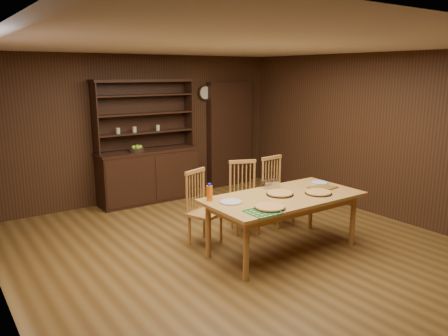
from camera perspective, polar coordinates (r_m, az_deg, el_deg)
floor at (r=5.85m, az=2.04°, el=-10.66°), size 6.00×6.00×0.00m
room_shell at (r=5.43m, az=2.17°, el=4.84°), size 6.00×6.00×6.00m
china_hutch at (r=7.95m, az=-9.89°, el=-0.10°), size 1.84×0.52×2.17m
doorway at (r=8.93m, az=0.74°, el=4.43°), size 1.00×0.18×2.10m
wall_clock at (r=8.59m, az=-2.50°, el=9.80°), size 0.30×0.05×0.30m
dining_table at (r=5.65m, az=7.80°, el=-4.32°), size 2.05×1.02×0.75m
chair_left at (r=5.93m, az=-3.04°, el=-4.82°), size 0.52×0.51×1.01m
chair_center at (r=6.39m, az=2.61°, el=-3.41°), size 0.55×0.54×1.04m
chair_right at (r=6.73m, az=6.75°, el=-2.67°), size 0.46×0.44×1.04m
pizza_left at (r=5.09m, az=6.01°, el=-5.11°), size 0.37×0.37×0.04m
pizza_right at (r=5.79m, az=12.24°, el=-3.14°), size 0.35×0.35×0.04m
pizza_center at (r=5.65m, az=7.31°, el=-3.34°), size 0.35×0.35×0.04m
cooling_rack at (r=4.95m, az=5.06°, el=-5.71°), size 0.37×0.37×0.01m
plate_left at (r=5.29m, az=0.90°, el=-4.43°), size 0.28×0.28×0.02m
plate_right at (r=6.35m, az=12.34°, el=-1.86°), size 0.25×0.25×0.02m
foil_dish at (r=6.01m, az=6.03°, el=-2.07°), size 0.26×0.22×0.09m
juice_bottle at (r=5.35m, az=-1.91°, el=-3.24°), size 0.07×0.07×0.22m
pot_holder_a at (r=6.12m, az=13.37°, el=-2.44°), size 0.24×0.24×0.02m
pot_holder_b at (r=6.05m, az=12.17°, el=-2.57°), size 0.23×0.23×0.02m
fruit_bowl at (r=7.72m, az=-11.33°, el=2.42°), size 0.27×0.27×0.12m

